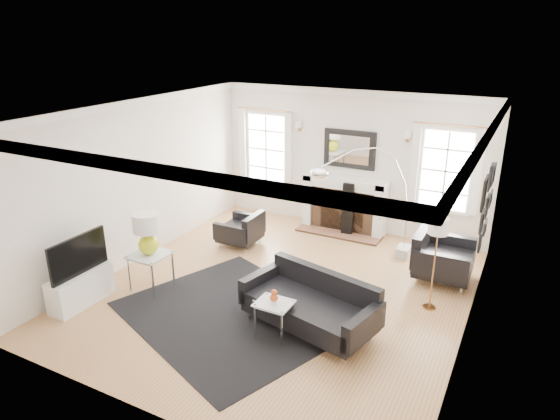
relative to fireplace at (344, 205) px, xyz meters
The scene contains 25 objects.
floor 2.84m from the fireplace, 90.00° to the right, with size 6.00×6.00×0.00m, color #A76F46.
back_wall 0.88m from the fireplace, 90.00° to the left, with size 5.50×0.04×2.80m, color silver.
front_wall 5.85m from the fireplace, 90.00° to the right, with size 5.50×0.04×2.80m, color silver.
left_wall 4.01m from the fireplace, 134.58° to the right, with size 0.04×6.00×2.80m, color silver.
right_wall 4.01m from the fireplace, 45.42° to the right, with size 0.04×6.00×2.80m, color silver.
ceiling 3.59m from the fireplace, 90.00° to the right, with size 5.50×6.00×0.02m, color white.
crown_molding 3.55m from the fireplace, 90.00° to the right, with size 5.50×6.00×0.12m, color white.
fireplace is the anchor object (origin of this frame).
mantel_mirror 1.12m from the fireplace, 90.00° to the left, with size 1.05×0.07×0.75m.
window_left 2.07m from the fireplace, behind, with size 1.24×0.15×1.62m.
window_right 2.07m from the fireplace, ahead, with size 1.24×0.15×1.62m.
gallery_wall 3.26m from the fireplace, 28.83° to the right, with size 0.04×1.73×1.29m.
tv_unit 5.12m from the fireplace, 118.55° to the right, with size 0.35×1.00×1.09m.
area_rug 3.79m from the fireplace, 94.25° to the right, with size 2.97×2.47×0.01m, color black.
sofa 3.57m from the fireplace, 76.26° to the right, with size 2.01×1.25×0.61m.
armchair_left 2.14m from the fireplace, 132.18° to the right, with size 0.73×0.80×0.54m.
armchair_right 2.48m from the fireplace, 30.47° to the right, with size 0.91×1.00×0.67m.
coffee_table 3.42m from the fireplace, 80.87° to the right, with size 0.87×0.87×0.39m.
side_table_left 4.10m from the fireplace, 116.12° to the right, with size 0.55×0.55×0.61m.
nesting_table 3.97m from the fireplace, 82.60° to the right, with size 0.47×0.40×0.52m.
gourd_lamp 4.12m from the fireplace, 116.12° to the right, with size 0.42×0.42×0.67m.
orange_vase 3.97m from the fireplace, 82.60° to the right, with size 0.11×0.11×0.17m.
arc_floor_lamp 1.53m from the fireplace, 56.08° to the right, with size 1.50×1.39×2.12m.
stick_floor_lamp 3.21m from the fireplace, 45.48° to the right, with size 0.29×0.29×1.43m.
speaker_tower 0.20m from the fireplace, 43.41° to the right, with size 0.21×0.21×1.07m, color black.
Camera 1 is at (3.20, -6.15, 3.90)m, focal length 32.00 mm.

